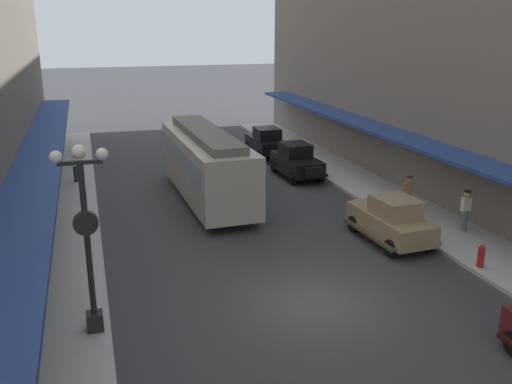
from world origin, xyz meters
TOP-DOWN VIEW (x-y plane):
  - ground_plane at (0.00, 0.00)m, footprint 200.00×200.00m
  - sidewalk_left at (-7.50, 0.00)m, footprint 3.00×60.00m
  - parked_car_0 at (4.75, 19.18)m, footprint 2.17×4.27m
  - parked_car_1 at (4.76, 13.79)m, footprint 2.26×4.30m
  - parked_car_3 at (4.78, 3.77)m, footprint 2.31×4.32m
  - streetcar at (-0.91, 10.98)m, footprint 2.77×9.67m
  - lamp_post_with_clock at (-6.40, 0.16)m, footprint 1.42×0.44m
  - fire_hydrant at (6.35, 0.46)m, footprint 0.24×0.24m
  - pedestrian_1 at (7.03, 6.16)m, footprint 0.36×0.28m
  - pedestrian_2 at (-8.20, 16.36)m, footprint 0.36×0.28m
  - pedestrian_3 at (8.03, 3.59)m, footprint 0.36×0.28m
  - pedestrian_4 at (-8.13, 4.55)m, footprint 0.36×0.24m
  - pedestrian_5 at (-6.94, 15.79)m, footprint 0.36×0.28m

SIDE VIEW (x-z plane):
  - ground_plane at x=0.00m, z-range 0.00..0.00m
  - sidewalk_left at x=-7.50m, z-range 0.00..0.15m
  - fire_hydrant at x=6.35m, z-range 0.15..0.97m
  - parked_car_0 at x=4.75m, z-range 0.02..1.86m
  - parked_car_1 at x=4.76m, z-range 0.02..1.86m
  - parked_car_3 at x=4.78m, z-range 0.02..1.86m
  - pedestrian_4 at x=-8.13m, z-range 0.17..1.81m
  - pedestrian_1 at x=7.03m, z-range 0.18..1.85m
  - pedestrian_2 at x=-8.20m, z-range 0.18..1.85m
  - pedestrian_3 at x=8.03m, z-range 0.18..1.85m
  - pedestrian_5 at x=-6.94m, z-range 0.18..1.85m
  - streetcar at x=-0.91m, z-range 0.17..3.63m
  - lamp_post_with_clock at x=-6.40m, z-range 0.41..5.57m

